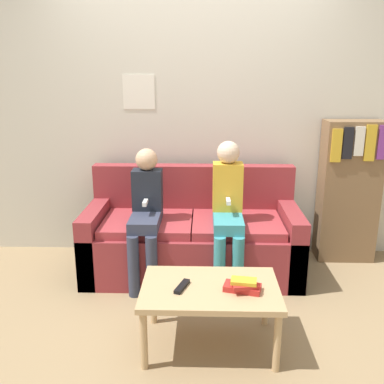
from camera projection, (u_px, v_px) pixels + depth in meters
The scene contains 9 objects.
ground_plane at pixel (191, 300), 3.27m from camera, with size 10.00×10.00×0.00m, color #937A56.
wall_back at pixel (194, 115), 3.87m from camera, with size 8.00×0.06×2.60m.
couch at pixel (192, 238), 3.68m from camera, with size 1.79×0.79×0.88m.
coffee_table at pixel (210, 293), 2.64m from camera, with size 0.85×0.56×0.41m.
person_left at pixel (146, 209), 3.42m from camera, with size 0.24×0.55×1.09m.
person_right at pixel (228, 206), 3.40m from camera, with size 0.24×0.55×1.15m.
tv_remote at pixel (182, 286), 2.60m from camera, with size 0.09×0.17×0.02m.
book_stack at pixel (243, 286), 2.56m from camera, with size 0.24×0.16×0.08m.
bookshelf at pixel (348, 191), 3.84m from camera, with size 0.51×0.28×1.27m.
Camera 1 is at (0.10, -2.92, 1.68)m, focal length 40.00 mm.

